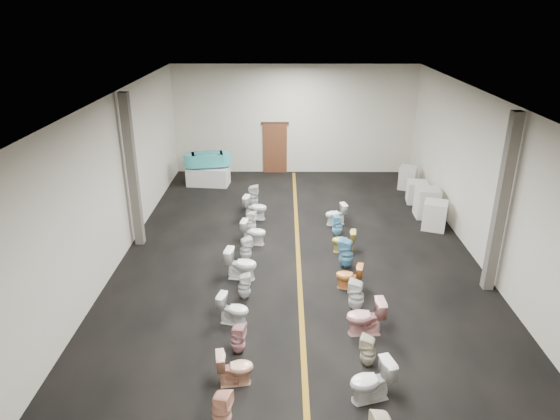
# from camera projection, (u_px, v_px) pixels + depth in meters

# --- Properties ---
(floor) EXTENTS (16.00, 16.00, 0.00)m
(floor) POSITION_uv_depth(u_px,v_px,m) (298.00, 259.00, 14.12)
(floor) COLOR black
(floor) RESTS_ON ground
(ceiling) EXTENTS (16.00, 16.00, 0.00)m
(ceiling) POSITION_uv_depth(u_px,v_px,m) (301.00, 99.00, 12.41)
(ceiling) COLOR black
(ceiling) RESTS_ON ground
(wall_back) EXTENTS (10.00, 0.00, 10.00)m
(wall_back) POSITION_uv_depth(u_px,v_px,m) (294.00, 120.00, 20.66)
(wall_back) COLOR beige
(wall_back) RESTS_ON ground
(wall_front) EXTENTS (10.00, 0.00, 10.00)m
(wall_front) POSITION_uv_depth(u_px,v_px,m) (318.00, 410.00, 5.87)
(wall_front) COLOR beige
(wall_front) RESTS_ON ground
(wall_left) EXTENTS (0.00, 16.00, 16.00)m
(wall_left) POSITION_uv_depth(u_px,v_px,m) (112.00, 183.00, 13.31)
(wall_left) COLOR beige
(wall_left) RESTS_ON ground
(wall_right) EXTENTS (0.00, 16.00, 16.00)m
(wall_right) POSITION_uv_depth(u_px,v_px,m) (488.00, 185.00, 13.22)
(wall_right) COLOR beige
(wall_right) RESTS_ON ground
(aisle_stripe) EXTENTS (0.12, 15.60, 0.01)m
(aisle_stripe) POSITION_uv_depth(u_px,v_px,m) (298.00, 259.00, 14.12)
(aisle_stripe) COLOR brown
(aisle_stripe) RESTS_ON floor
(back_door) EXTENTS (1.00, 0.10, 2.10)m
(back_door) POSITION_uv_depth(u_px,v_px,m) (275.00, 148.00, 21.07)
(back_door) COLOR #562D19
(back_door) RESTS_ON floor
(door_frame) EXTENTS (1.15, 0.08, 0.10)m
(door_frame) POSITION_uv_depth(u_px,v_px,m) (275.00, 123.00, 20.67)
(door_frame) COLOR #331C11
(door_frame) RESTS_ON back_door
(column_left) EXTENTS (0.25, 0.25, 4.50)m
(column_left) POSITION_uv_depth(u_px,v_px,m) (132.00, 172.00, 14.23)
(column_left) COLOR #59544C
(column_left) RESTS_ON floor
(column_right) EXTENTS (0.25, 0.25, 4.50)m
(column_right) POSITION_uv_depth(u_px,v_px,m) (501.00, 206.00, 11.84)
(column_right) COLOR #59544C
(column_right) RESTS_ON floor
(display_table) EXTENTS (1.70, 0.98, 0.72)m
(display_table) POSITION_uv_depth(u_px,v_px,m) (208.00, 176.00, 19.82)
(display_table) COLOR silver
(display_table) RESTS_ON floor
(bathtub) EXTENTS (1.84, 0.90, 0.55)m
(bathtub) POSITION_uv_depth(u_px,v_px,m) (207.00, 159.00, 19.55)
(bathtub) COLOR #3DB1B2
(bathtub) RESTS_ON display_table
(appliance_crate_a) EXTENTS (0.91, 0.91, 0.91)m
(appliance_crate_a) POSITION_uv_depth(u_px,v_px,m) (435.00, 215.00, 15.89)
(appliance_crate_a) COLOR silver
(appliance_crate_a) RESTS_ON floor
(appliance_crate_b) EXTENTS (0.75, 0.75, 1.00)m
(appliance_crate_b) POSITION_uv_depth(u_px,v_px,m) (427.00, 202.00, 16.79)
(appliance_crate_b) COLOR beige
(appliance_crate_b) RESTS_ON floor
(appliance_crate_c) EXTENTS (0.77, 0.77, 0.78)m
(appliance_crate_c) POSITION_uv_depth(u_px,v_px,m) (417.00, 192.00, 18.04)
(appliance_crate_c) COLOR silver
(appliance_crate_c) RESTS_ON floor
(appliance_crate_d) EXTENTS (0.82, 0.82, 0.89)m
(appliance_crate_d) POSITION_uv_depth(u_px,v_px,m) (408.00, 178.00, 19.38)
(appliance_crate_d) COLOR beige
(appliance_crate_d) RESTS_ON floor
(toilet_left_1) EXTENTS (0.42, 0.41, 0.74)m
(toilet_left_1) POSITION_uv_depth(u_px,v_px,m) (222.00, 410.00, 8.37)
(toilet_left_1) COLOR #F1AD90
(toilet_left_1) RESTS_ON floor
(toilet_left_2) EXTENTS (0.75, 0.51, 0.71)m
(toilet_left_2) POSITION_uv_depth(u_px,v_px,m) (235.00, 368.00, 9.36)
(toilet_left_2) COLOR #DDA082
(toilet_left_2) RESTS_ON floor
(toilet_left_3) EXTENTS (0.37, 0.36, 0.68)m
(toilet_left_3) POSITION_uv_depth(u_px,v_px,m) (238.00, 339.00, 10.19)
(toilet_left_3) COLOR #CF9299
(toilet_left_3) RESTS_ON floor
(toilet_left_4) EXTENTS (0.78, 0.56, 0.72)m
(toilet_left_4) POSITION_uv_depth(u_px,v_px,m) (234.00, 309.00, 11.15)
(toilet_left_4) COLOR white
(toilet_left_4) RESTS_ON floor
(toilet_left_5) EXTENTS (0.35, 0.34, 0.68)m
(toilet_left_5) POSITION_uv_depth(u_px,v_px,m) (244.00, 286.00, 12.09)
(toilet_left_5) COLOR silver
(toilet_left_5) RESTS_ON floor
(toilet_left_6) EXTENTS (0.89, 0.60, 0.84)m
(toilet_left_6) POSITION_uv_depth(u_px,v_px,m) (241.00, 264.00, 12.98)
(toilet_left_6) COLOR white
(toilet_left_6) RESTS_ON floor
(toilet_left_7) EXTENTS (0.43, 0.42, 0.72)m
(toilet_left_7) POSITION_uv_depth(u_px,v_px,m) (246.00, 249.00, 13.89)
(toilet_left_7) COLOR silver
(toilet_left_7) RESTS_ON floor
(toilet_left_8) EXTENTS (0.80, 0.54, 0.75)m
(toilet_left_8) POSITION_uv_depth(u_px,v_px,m) (254.00, 232.00, 14.89)
(toilet_left_8) COLOR white
(toilet_left_8) RESTS_ON floor
(toilet_left_9) EXTENTS (0.39, 0.39, 0.70)m
(toilet_left_9) POSITION_uv_depth(u_px,v_px,m) (251.00, 222.00, 15.68)
(toilet_left_9) COLOR white
(toilet_left_9) RESTS_ON floor
(toilet_left_10) EXTENTS (0.85, 0.58, 0.80)m
(toilet_left_10) POSITION_uv_depth(u_px,v_px,m) (255.00, 207.00, 16.65)
(toilet_left_10) COLOR white
(toilet_left_10) RESTS_ON floor
(toilet_left_11) EXTENTS (0.40, 0.39, 0.84)m
(toilet_left_11) POSITION_uv_depth(u_px,v_px,m) (253.00, 196.00, 17.54)
(toilet_left_11) COLOR silver
(toilet_left_11) RESTS_ON floor
(toilet_right_1) EXTENTS (0.90, 0.67, 0.82)m
(toilet_right_1) POSITION_uv_depth(u_px,v_px,m) (371.00, 381.00, 8.94)
(toilet_right_1) COLOR silver
(toilet_right_1) RESTS_ON floor
(toilet_right_2) EXTENTS (0.41, 0.40, 0.68)m
(toilet_right_2) POSITION_uv_depth(u_px,v_px,m) (368.00, 351.00, 9.83)
(toilet_right_2) COLOR beige
(toilet_right_2) RESTS_ON floor
(toilet_right_3) EXTENTS (0.85, 0.52, 0.84)m
(toilet_right_3) POSITION_uv_depth(u_px,v_px,m) (365.00, 317.00, 10.77)
(toilet_right_3) COLOR #DA9897
(toilet_right_3) RESTS_ON floor
(toilet_right_4) EXTENTS (0.47, 0.46, 0.80)m
(toilet_right_4) POSITION_uv_depth(u_px,v_px,m) (356.00, 296.00, 11.60)
(toilet_right_4) COLOR silver
(toilet_right_4) RESTS_ON floor
(toilet_right_5) EXTENTS (0.74, 0.52, 0.69)m
(toilet_right_5) POSITION_uv_depth(u_px,v_px,m) (349.00, 276.00, 12.53)
(toilet_right_5) COLOR orange
(toilet_right_5) RESTS_ON floor
(toilet_right_6) EXTENTS (0.51, 0.50, 0.86)m
(toilet_right_6) POSITION_uv_depth(u_px,v_px,m) (346.00, 253.00, 13.50)
(toilet_right_6) COLOR #63A8CB
(toilet_right_6) RESTS_ON floor
(toilet_right_7) EXTENTS (0.72, 0.48, 0.69)m
(toilet_right_7) POSITION_uv_depth(u_px,v_px,m) (344.00, 241.00, 14.39)
(toilet_right_7) COLOR gold
(toilet_right_7) RESTS_ON floor
(toilet_right_8) EXTENTS (0.40, 0.40, 0.71)m
(toilet_right_8) POSITION_uv_depth(u_px,v_px,m) (337.00, 225.00, 15.40)
(toilet_right_8) COLOR #84CDEE
(toilet_right_8) RESTS_ON floor
(toilet_right_9) EXTENTS (0.77, 0.56, 0.70)m
(toilet_right_9) POSITION_uv_depth(u_px,v_px,m) (336.00, 214.00, 16.24)
(toilet_right_9) COLOR white
(toilet_right_9) RESTS_ON floor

